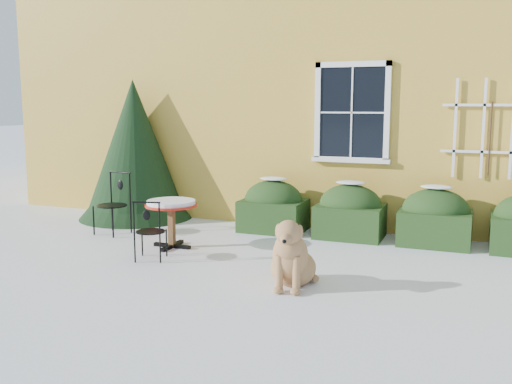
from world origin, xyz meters
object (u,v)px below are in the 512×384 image
at_px(evergreen_shrub, 135,163).
at_px(patio_chair_far, 114,203).
at_px(patio_chair_near, 150,230).
at_px(dog, 291,259).
at_px(bistro_table, 171,208).

height_order(evergreen_shrub, patio_chair_far, evergreen_shrub).
relative_size(patio_chair_near, patio_chair_far, 0.83).
bearing_deg(evergreen_shrub, dog, -35.76).
bearing_deg(dog, patio_chair_near, 162.04).
bearing_deg(evergreen_shrub, patio_chair_far, -72.00).
distance_m(evergreen_shrub, patio_chair_near, 3.15).
xyz_separation_m(evergreen_shrub, patio_chair_near, (1.85, -2.48, -0.61)).
relative_size(bistro_table, dog, 0.80).
bearing_deg(patio_chair_near, evergreen_shrub, -69.83).
xyz_separation_m(evergreen_shrub, dog, (4.00, -2.88, -0.69)).
xyz_separation_m(bistro_table, patio_chair_far, (-1.36, 0.48, -0.09)).
distance_m(patio_chair_far, dog, 3.93).
bearing_deg(bistro_table, dog, -26.69).
xyz_separation_m(bistro_table, patio_chair_near, (0.07, -0.71, -0.18)).
height_order(bistro_table, patio_chair_near, patio_chair_near).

